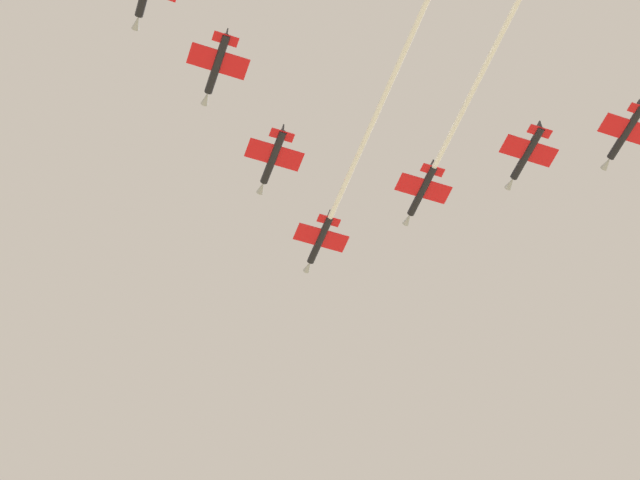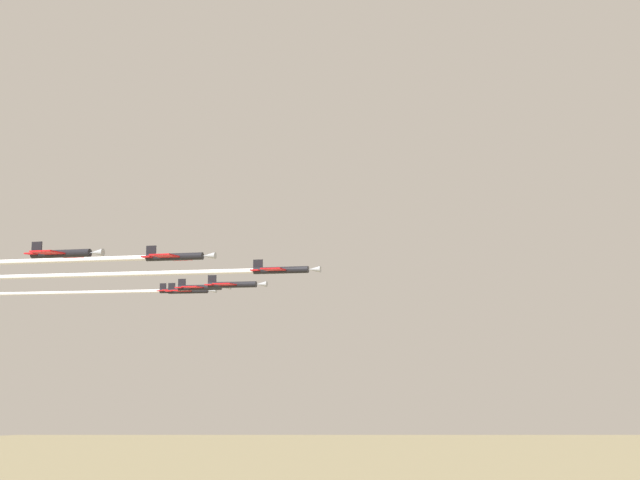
% 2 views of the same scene
% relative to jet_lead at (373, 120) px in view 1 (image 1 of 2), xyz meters
% --- Properties ---
extents(jet_lead, '(52.57, 59.81, 2.59)m').
position_rel_jet_lead_xyz_m(jet_lead, '(0.00, 0.00, 0.00)').
color(jet_lead, black).
extents(jet_port_inner, '(10.01, 10.86, 2.59)m').
position_rel_jet_lead_xyz_m(jet_port_inner, '(2.33, -16.63, -1.38)').
color(jet_port_inner, black).
extents(jet_starboard_inner, '(47.06, 53.52, 2.59)m').
position_rel_jet_lead_xyz_m(jet_starboard_inner, '(-2.74, 16.17, 1.39)').
color(jet_starboard_inner, black).
extents(jet_port_outer, '(10.01, 10.86, 2.59)m').
position_rel_jet_lead_xyz_m(jet_port_outer, '(20.19, -15.54, -0.86)').
color(jet_port_outer, black).
extents(jet_starboard_outer, '(10.01, 10.86, 2.59)m').
position_rel_jet_lead_xyz_m(jet_starboard_outer, '(-18.06, 17.97, 0.87)').
color(jet_starboard_outer, black).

